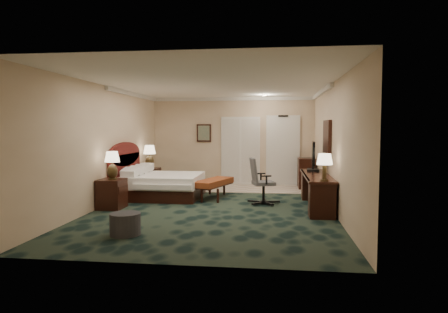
# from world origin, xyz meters

# --- Properties ---
(floor) EXTENTS (5.00, 7.50, 0.00)m
(floor) POSITION_xyz_m (0.00, 0.00, 0.00)
(floor) COLOR black
(floor) RESTS_ON ground
(ceiling) EXTENTS (5.00, 7.50, 0.00)m
(ceiling) POSITION_xyz_m (0.00, 0.00, 2.70)
(ceiling) COLOR white
(ceiling) RESTS_ON wall_back
(wall_back) EXTENTS (5.00, 0.00, 2.70)m
(wall_back) POSITION_xyz_m (0.00, 3.75, 1.35)
(wall_back) COLOR tan
(wall_back) RESTS_ON ground
(wall_front) EXTENTS (5.00, 0.00, 2.70)m
(wall_front) POSITION_xyz_m (0.00, -3.75, 1.35)
(wall_front) COLOR tan
(wall_front) RESTS_ON ground
(wall_left) EXTENTS (0.00, 7.50, 2.70)m
(wall_left) POSITION_xyz_m (-2.50, 0.00, 1.35)
(wall_left) COLOR tan
(wall_left) RESTS_ON ground
(wall_right) EXTENTS (0.00, 7.50, 2.70)m
(wall_right) POSITION_xyz_m (2.50, 0.00, 1.35)
(wall_right) COLOR tan
(wall_right) RESTS_ON ground
(crown_molding) EXTENTS (5.00, 7.50, 0.10)m
(crown_molding) POSITION_xyz_m (0.00, 0.00, 2.65)
(crown_molding) COLOR silver
(crown_molding) RESTS_ON wall_back
(tile_patch) EXTENTS (3.20, 1.70, 0.01)m
(tile_patch) POSITION_xyz_m (0.90, 2.90, 0.01)
(tile_patch) COLOR tan
(tile_patch) RESTS_ON ground
(headboard) EXTENTS (0.12, 2.00, 1.40)m
(headboard) POSITION_xyz_m (-2.44, 1.00, 0.70)
(headboard) COLOR #440E11
(headboard) RESTS_ON ground
(entry_door) EXTENTS (1.02, 0.06, 2.18)m
(entry_door) POSITION_xyz_m (1.55, 3.72, 1.05)
(entry_door) COLOR silver
(entry_door) RESTS_ON ground
(closet_doors) EXTENTS (1.20, 0.06, 2.10)m
(closet_doors) POSITION_xyz_m (0.25, 3.71, 1.05)
(closet_doors) COLOR beige
(closet_doors) RESTS_ON ground
(wall_art) EXTENTS (0.45, 0.06, 0.55)m
(wall_art) POSITION_xyz_m (-0.90, 3.71, 1.60)
(wall_art) COLOR #4C6C5B
(wall_art) RESTS_ON wall_back
(wall_mirror) EXTENTS (0.05, 0.95, 0.75)m
(wall_mirror) POSITION_xyz_m (2.46, 0.60, 1.55)
(wall_mirror) COLOR white
(wall_mirror) RESTS_ON wall_right
(bed) EXTENTS (1.84, 1.71, 0.58)m
(bed) POSITION_xyz_m (-1.48, 1.13, 0.29)
(bed) COLOR white
(bed) RESTS_ON ground
(nightstand_near) EXTENTS (0.51, 0.59, 0.64)m
(nightstand_near) POSITION_xyz_m (-2.22, -0.38, 0.32)
(nightstand_near) COLOR black
(nightstand_near) RESTS_ON ground
(nightstand_far) EXTENTS (0.48, 0.55, 0.60)m
(nightstand_far) POSITION_xyz_m (-2.24, 2.45, 0.30)
(nightstand_far) COLOR black
(nightstand_far) RESTS_ON ground
(lamp_near) EXTENTS (0.39, 0.39, 0.61)m
(lamp_near) POSITION_xyz_m (-2.19, -0.41, 0.94)
(lamp_near) COLOR black
(lamp_near) RESTS_ON nightstand_near
(lamp_far) EXTENTS (0.43, 0.43, 0.66)m
(lamp_far) POSITION_xyz_m (-2.25, 2.39, 0.93)
(lamp_far) COLOR black
(lamp_far) RESTS_ON nightstand_far
(bed_bench) EXTENTS (0.90, 1.48, 0.47)m
(bed_bench) POSITION_xyz_m (-0.21, 1.15, 0.24)
(bed_bench) COLOR brown
(bed_bench) RESTS_ON ground
(ottoman) EXTENTS (0.50, 0.50, 0.36)m
(ottoman) POSITION_xyz_m (-1.14, -2.43, 0.18)
(ottoman) COLOR #323135
(ottoman) RESTS_ON ground
(desk) EXTENTS (0.54, 2.53, 0.73)m
(desk) POSITION_xyz_m (2.21, 0.29, 0.36)
(desk) COLOR black
(desk) RESTS_ON ground
(tv) EXTENTS (0.14, 0.91, 0.70)m
(tv) POSITION_xyz_m (2.20, 1.00, 1.08)
(tv) COLOR black
(tv) RESTS_ON desk
(desk_lamp) EXTENTS (0.36, 0.36, 0.54)m
(desk_lamp) POSITION_xyz_m (2.24, -0.79, 1.00)
(desk_lamp) COLOR black
(desk_lamp) RESTS_ON desk
(desk_chair) EXTENTS (0.76, 0.73, 1.07)m
(desk_chair) POSITION_xyz_m (1.04, 0.54, 0.53)
(desk_chair) COLOR #48474A
(desk_chair) RESTS_ON ground
(minibar) EXTENTS (0.46, 0.83, 0.88)m
(minibar) POSITION_xyz_m (2.22, 3.20, 0.44)
(minibar) COLOR black
(minibar) RESTS_ON ground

